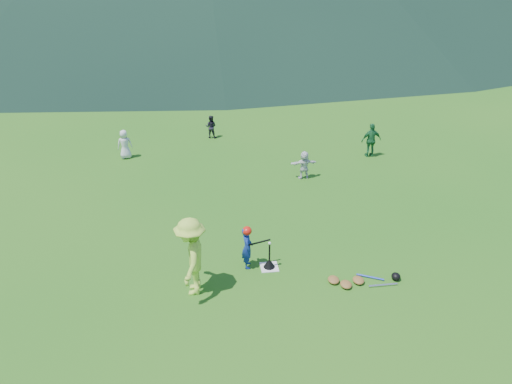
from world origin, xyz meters
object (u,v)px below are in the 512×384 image
Objects in this scene: batter_child at (247,247)px; home_plate at (269,267)px; fielder_b at (211,127)px; equipment_pile at (359,280)px; fielder_c at (371,140)px; fielder_d at (304,165)px; batting_tee at (269,263)px; fielder_a at (125,144)px; adult_coach at (191,257)px.

home_plate is at bearing -100.17° from batter_child.
fielder_b is 10.79m from equipment_pile.
fielder_d is (-2.95, -1.55, -0.16)m from fielder_c.
fielder_c is 8.29m from batting_tee.
fielder_a reaches higher than batting_tee.
batting_tee is (-2.04, -5.06, -0.37)m from fielder_d.
adult_coach reaches higher than home_plate.
batter_child is 9.31m from fielder_b.
equipment_pile is at bearing -108.72° from batter_child.
fielder_b is (1.00, 10.11, -0.50)m from adult_coach.
fielder_a is 8.84m from batting_tee.
fielder_b is at bearing -177.35° from adult_coach.
home_plate is 0.66× the size of batting_tee.
adult_coach is at bearing -160.67° from batting_tee.
batter_child is at bearing 158.11° from equipment_pile.
batter_child is 2.87m from equipment_pile.
fielder_b is 0.73× the size of fielder_c.
fielder_a is 0.84× the size of fielder_c.
fielder_a is at bearing -156.10° from adult_coach.
fielder_a is 1.16× the size of fielder_b.
batter_child is at bearing 128.54° from adult_coach.
batter_child is at bearing 109.75° from fielder_a.
batting_tee is at bearing 0.00° from home_plate.
adult_coach is 8.73m from fielder_a.
adult_coach is at bearing -160.67° from home_plate.
home_plate is 2.27m from equipment_pile.
batting_tee is 2.27m from equipment_pile.
fielder_c is at bearing 52.99° from batting_tee.
fielder_b is 1.42× the size of batting_tee.
equipment_pile reaches higher than home_plate.
batter_child is at bearing 166.66° from batting_tee.
home_plate is 0.39× the size of batter_child.
fielder_b is 9.48m from batting_tee.
adult_coach is 1.09× the size of equipment_pile.
fielder_d is at bearing -24.51° from batter_child.
fielder_b is at bearing 95.71° from home_plate.
fielder_d reaches higher than batting_tee.
fielder_d reaches higher than equipment_pile.
equipment_pile is at bearing 119.87° from fielder_a.
fielder_a reaches higher than fielder_b.
fielder_b is (3.35, 1.71, -0.08)m from fielder_a.
fielder_c reaches higher than batter_child.
home_plate is at bearing 155.98° from equipment_pile.
equipment_pile is (3.01, -10.35, -0.42)m from fielder_b.
fielder_c is at bearing -37.33° from batter_child.
home_plate is 8.85m from fielder_a.
batter_child is 1.69× the size of batting_tee.
fielder_a is 1.11× the size of fielder_d.
fielder_c is 8.10m from equipment_pile.
adult_coach reaches higher than fielder_c.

